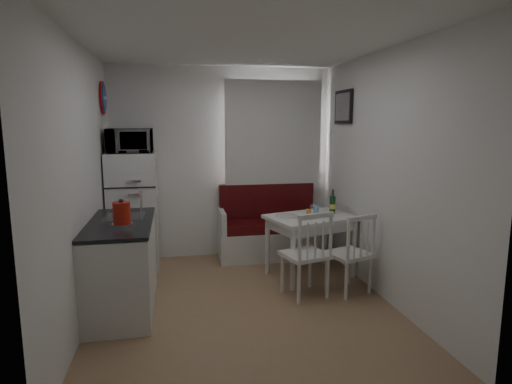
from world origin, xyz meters
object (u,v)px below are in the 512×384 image
chair_left (308,246)px  chair_right (353,246)px  kitchen_counter (122,265)px  microwave (130,141)px  dining_table (311,223)px  fridge (134,211)px  kettle (122,213)px  bench (269,233)px  wine_bottle (333,201)px

chair_left → chair_right: (0.50, 0.00, -0.03)m
kitchen_counter → microwave: microwave is taller
microwave → kitchen_counter: bearing=-90.9°
dining_table → fridge: 2.24m
chair_left → kettle: (-1.84, -0.09, 0.44)m
kitchen_counter → fridge: (0.02, 1.24, 0.29)m
bench → kettle: bearing=-138.1°
bench → dining_table: (0.33, -0.82, 0.33)m
kitchen_counter → bench: bearing=36.8°
chair_right → fridge: (-2.37, 1.37, 0.19)m
bench → wine_bottle: 1.12m
dining_table → microwave: microwave is taller
chair_left → kettle: kettle is taller
chair_right → microwave: size_ratio=0.98×
chair_left → dining_table: bearing=53.9°
microwave → wine_bottle: bearing=-13.0°
kitchen_counter → wine_bottle: size_ratio=4.45×
fridge → chair_left: bearing=-36.3°
fridge → kettle: (0.03, -1.47, 0.28)m
dining_table → kettle: 2.26m
fridge → kettle: bearing=-88.8°
fridge → wine_bottle: size_ratio=5.01×
chair_right → wine_bottle: bearing=66.7°
dining_table → chair_right: chair_right is taller
bench → kettle: size_ratio=5.51×
microwave → kettle: (0.03, -1.42, -0.61)m
fridge → microwave: (0.00, -0.05, 0.89)m
chair_left → microwave: (-1.87, 1.33, 1.05)m
chair_right → kitchen_counter: bearing=158.0°
bench → chair_left: bearing=-86.9°
chair_left → microwave: microwave is taller
kitchen_counter → bench: (1.81, 1.36, -0.12)m
chair_left → fridge: fridge is taller
fridge → wine_bottle: 2.51m
bench → kettle: 2.47m
kitchen_counter → wine_bottle: bearing=14.5°
chair_left → fridge: size_ratio=0.36×
kitchen_counter → chair_left: size_ratio=2.44×
chair_left → chair_right: bearing=-15.0°
microwave → wine_bottle: 2.60m
dining_table → wine_bottle: bearing=1.2°
chair_left → fridge: 2.33m
chair_right → microwave: microwave is taller
bench → kettle: kettle is taller
chair_right → fridge: bearing=131.0°
dining_table → kettle: bearing=-176.8°
bench → kettle: (-1.76, -1.58, 0.69)m
microwave → wine_bottle: size_ratio=1.82×
chair_left → wine_bottle: size_ratio=1.82×
fridge → kettle: 1.50m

